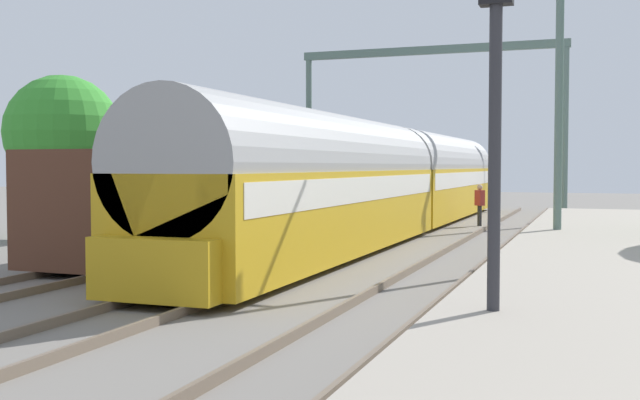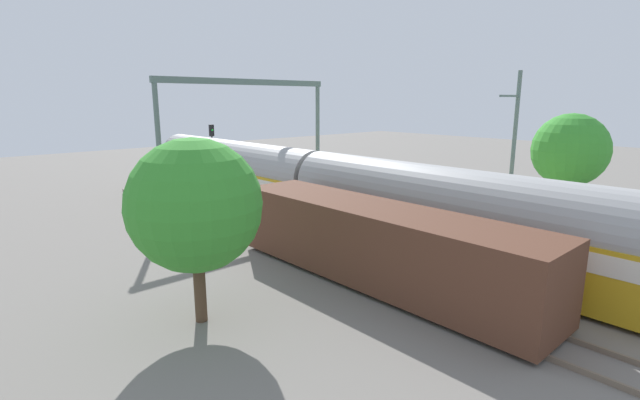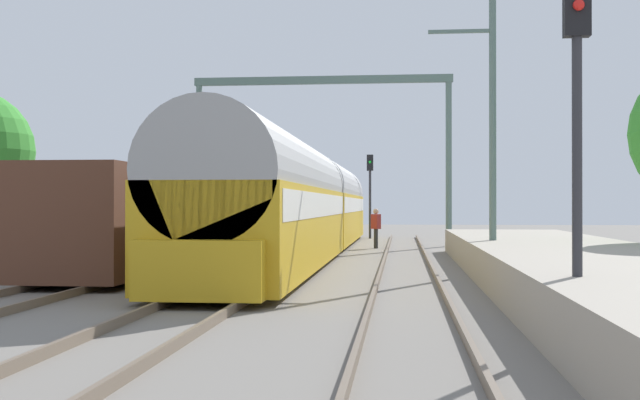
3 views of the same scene
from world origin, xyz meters
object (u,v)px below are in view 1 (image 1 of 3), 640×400
at_px(freight_car, 204,200).
at_px(person_crossing, 480,201).
at_px(railway_signal_far, 495,156).
at_px(catenary_gantry, 430,97).
at_px(railway_signal_near, 495,94).
at_px(passenger_train, 394,180).

relative_size(freight_car, person_crossing, 7.51).
bearing_deg(railway_signal_far, freight_car, -104.56).
height_order(person_crossing, catenary_gantry, catenary_gantry).
height_order(freight_car, railway_signal_near, railway_signal_near).
height_order(passenger_train, railway_signal_far, railway_signal_far).
height_order(person_crossing, railway_signal_near, railway_signal_near).
xyz_separation_m(railway_signal_near, catenary_gantry, (-6.09, 25.53, 2.31)).
height_order(passenger_train, freight_car, passenger_train).
bearing_deg(catenary_gantry, freight_car, -105.25).
relative_size(person_crossing, railway_signal_far, 0.37).
relative_size(passenger_train, catenary_gantry, 2.73).
bearing_deg(passenger_train, person_crossing, 59.44).
xyz_separation_m(railway_signal_far, catenary_gantry, (-1.92, -8.08, 2.56)).
distance_m(railway_signal_far, catenary_gantry, 8.69).
bearing_deg(freight_car, railway_signal_far, 75.44).
bearing_deg(catenary_gantry, railway_signal_far, 76.65).
distance_m(freight_car, catenary_gantry, 15.08).
bearing_deg(person_crossing, catenary_gantry, 6.98).
bearing_deg(railway_signal_near, catenary_gantry, 103.42).
bearing_deg(railway_signal_far, railway_signal_near, -82.92).
relative_size(person_crossing, railway_signal_near, 0.34).
relative_size(freight_car, railway_signal_far, 2.76).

